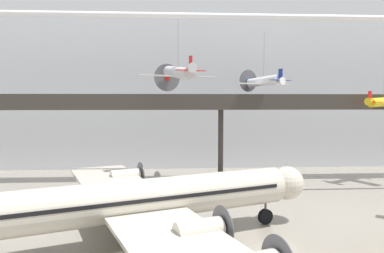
{
  "coord_description": "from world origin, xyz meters",
  "views": [
    {
      "loc": [
        -6.91,
        -23.59,
        10.64
      ],
      "look_at": [
        -4.86,
        9.96,
        8.19
      ],
      "focal_mm": 35.0,
      "sensor_mm": 36.0,
      "label": 1
    }
  ],
  "objects_px": {
    "suspended_plane_silver_racer": "(178,73)",
    "suspended_plane_yellow_lowwing": "(383,102)",
    "suspended_plane_white_twin": "(264,81)",
    "airliner_silver_main": "(128,202)"
  },
  "relations": [
    {
      "from": "suspended_plane_white_twin",
      "to": "suspended_plane_yellow_lowwing",
      "type": "xyz_separation_m",
      "value": [
        15.25,
        -1.12,
        -2.64
      ]
    },
    {
      "from": "airliner_silver_main",
      "to": "suspended_plane_silver_racer",
      "type": "distance_m",
      "value": 18.03
    },
    {
      "from": "suspended_plane_white_twin",
      "to": "suspended_plane_yellow_lowwing",
      "type": "distance_m",
      "value": 15.52
    },
    {
      "from": "airliner_silver_main",
      "to": "suspended_plane_yellow_lowwing",
      "type": "xyz_separation_m",
      "value": [
        30.27,
        19.6,
        7.01
      ]
    },
    {
      "from": "suspended_plane_silver_racer",
      "to": "suspended_plane_yellow_lowwing",
      "type": "distance_m",
      "value": 27.03
    },
    {
      "from": "suspended_plane_white_twin",
      "to": "suspended_plane_yellow_lowwing",
      "type": "relative_size",
      "value": 0.77
    },
    {
      "from": "suspended_plane_white_twin",
      "to": "suspended_plane_silver_racer",
      "type": "bearing_deg",
      "value": 93.08
    },
    {
      "from": "airliner_silver_main",
      "to": "suspended_plane_yellow_lowwing",
      "type": "bearing_deg",
      "value": 12.02
    },
    {
      "from": "airliner_silver_main",
      "to": "suspended_plane_silver_racer",
      "type": "height_order",
      "value": "suspended_plane_silver_racer"
    },
    {
      "from": "suspended_plane_silver_racer",
      "to": "suspended_plane_white_twin",
      "type": "bearing_deg",
      "value": -81.28
    }
  ]
}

